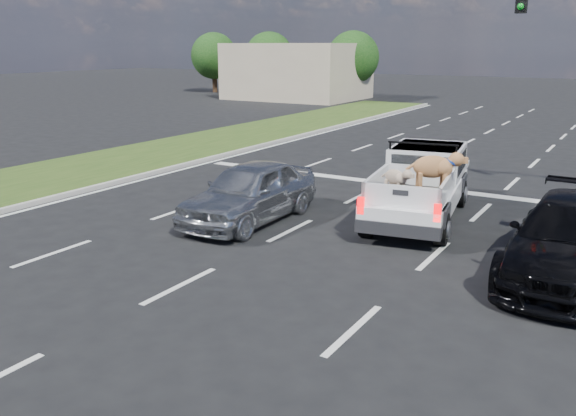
% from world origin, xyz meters
% --- Properties ---
extents(ground, '(160.00, 160.00, 0.00)m').
position_xyz_m(ground, '(0.00, 0.00, 0.00)').
color(ground, black).
rests_on(ground, ground).
extents(road_markings, '(17.75, 60.00, 0.01)m').
position_xyz_m(road_markings, '(0.00, 6.56, 0.01)').
color(road_markings, silver).
rests_on(road_markings, ground).
extents(grass_median_left, '(5.00, 60.00, 0.10)m').
position_xyz_m(grass_median_left, '(-11.50, 6.00, 0.05)').
color(grass_median_left, '#274314').
rests_on(grass_median_left, ground).
extents(curb_left, '(0.15, 60.00, 0.14)m').
position_xyz_m(curb_left, '(-9.05, 6.00, 0.07)').
color(curb_left, '#A4A097').
rests_on(curb_left, ground).
extents(building_left, '(10.00, 8.00, 4.40)m').
position_xyz_m(building_left, '(-20.00, 36.00, 2.20)').
color(building_left, tan).
rests_on(building_left, ground).
extents(tree_far_a, '(4.20, 4.20, 5.40)m').
position_xyz_m(tree_far_a, '(-30.00, 38.00, 3.29)').
color(tree_far_a, '#332114').
rests_on(tree_far_a, ground).
extents(tree_far_b, '(4.20, 4.20, 5.40)m').
position_xyz_m(tree_far_b, '(-24.00, 38.00, 3.29)').
color(tree_far_b, '#332114').
rests_on(tree_far_b, ground).
extents(tree_far_c, '(4.20, 4.20, 5.40)m').
position_xyz_m(tree_far_c, '(-16.00, 38.00, 3.29)').
color(tree_far_c, '#332114').
rests_on(tree_far_c, ground).
extents(pickup_truck, '(2.64, 5.38, 1.93)m').
position_xyz_m(pickup_truck, '(0.52, 6.65, 0.91)').
color(pickup_truck, black).
rests_on(pickup_truck, ground).
extents(silver_sedan, '(1.82, 4.43, 1.50)m').
position_xyz_m(silver_sedan, '(-3.05, 4.22, 0.75)').
color(silver_sedan, '#AAACB1').
rests_on(silver_sedan, ground).
extents(black_coupe, '(2.12, 5.14, 1.49)m').
position_xyz_m(black_coupe, '(4.30, 4.17, 0.74)').
color(black_coupe, black).
rests_on(black_coupe, ground).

